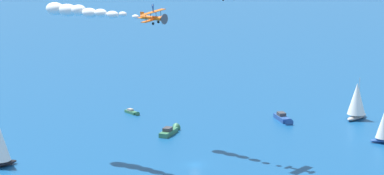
% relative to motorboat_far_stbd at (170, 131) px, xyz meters
% --- Properties ---
extents(ground_plane, '(2000.00, 2000.00, 0.00)m').
position_rel_motorboat_far_stbd_xyz_m(ground_plane, '(16.05, 23.24, -0.74)').
color(ground_plane, navy).
extents(motorboat_far_stbd, '(9.69, 5.64, 2.74)m').
position_rel_motorboat_far_stbd_xyz_m(motorboat_far_stbd, '(0.00, 0.00, 0.00)').
color(motorboat_far_stbd, '#33704C').
rests_on(motorboat_far_stbd, ground_plane).
extents(motorboat_ahead, '(7.38, 9.34, 2.78)m').
position_rel_motorboat_far_stbd_xyz_m(motorboat_ahead, '(-31.11, 15.04, 0.01)').
color(motorboat_ahead, '#23478C').
rests_on(motorboat_ahead, ground_plane).
extents(sailboat_mid_cluster, '(6.51, 7.05, 9.69)m').
position_rel_motorboat_far_stbd_xyz_m(sailboat_mid_cluster, '(-30.31, 46.89, 3.68)').
color(sailboat_mid_cluster, '#23478C').
rests_on(sailboat_mid_cluster, ground_plane).
extents(motorboat_outer_ring_b, '(2.51, 6.09, 1.72)m').
position_rel_motorboat_far_stbd_xyz_m(motorboat_outer_ring_b, '(-8.36, -23.40, -0.28)').
color(motorboat_outer_ring_b, '#33704C').
rests_on(motorboat_outer_ring_b, ground_plane).
extents(sailboat_outer_ring_c, '(9.43, 5.22, 12.14)m').
position_rel_motorboat_far_stbd_xyz_m(sailboat_outer_ring_c, '(-46.85, 29.25, 4.80)').
color(sailboat_outer_ring_c, '#9E9993').
rests_on(sailboat_outer_ring_c, ground_plane).
extents(biplane_wingman, '(7.42, 6.84, 3.63)m').
position_rel_motorboat_far_stbd_xyz_m(biplane_wingman, '(26.94, 20.87, 34.62)').
color(biplane_wingman, orange).
extents(wingwalker_wingman, '(0.93, 0.23, 1.78)m').
position_rel_motorboat_far_stbd_xyz_m(wingwalker_wingman, '(27.15, 20.90, 36.80)').
color(wingwalker_wingman, '#1E4CB2').
extents(smoke_trail_wingman, '(5.83, 28.34, 3.45)m').
position_rel_motorboat_far_stbd_xyz_m(smoke_trail_wingman, '(29.03, -3.06, 34.51)').
color(smoke_trail_wingman, white).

